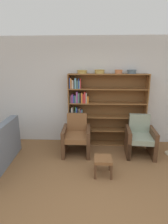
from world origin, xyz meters
name	(u,v)px	position (x,y,z in m)	size (l,w,h in m)	color
ground_plane	(103,217)	(0.00, 0.00, 0.00)	(24.00, 24.00, 0.00)	brown
wall_back	(98,92)	(0.00, 2.59, 1.38)	(12.00, 0.06, 2.75)	silver
bookshelf	(100,111)	(0.03, 2.41, 0.91)	(1.98, 0.30, 1.85)	brown
bowl_stoneware	(82,72)	(-0.42, 2.40, 1.90)	(0.25, 0.25, 0.09)	tan
bowl_sage	(100,71)	(0.01, 2.40, 1.91)	(0.25, 0.25, 0.10)	tan
bowl_cream	(119,71)	(0.47, 2.40, 1.90)	(0.20, 0.20, 0.10)	#C67547
bowl_olive	(132,71)	(0.78, 2.40, 1.90)	(0.23, 0.23, 0.09)	slate
armchair_leather	(77,136)	(-0.53, 1.87, 0.41)	(0.65, 0.69, 0.91)	brown
armchair_cushioned	(140,138)	(0.97, 1.87, 0.41)	(0.69, 0.73, 0.91)	brown
footstool	(103,161)	(0.05, 1.00, 0.28)	(0.33, 0.33, 0.35)	brown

